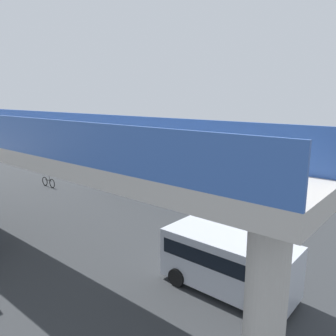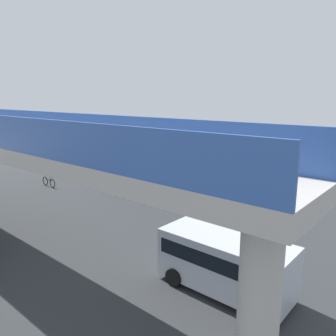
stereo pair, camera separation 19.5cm
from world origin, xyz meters
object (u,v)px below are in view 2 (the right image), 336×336
Objects in this scene: pedestrian at (112,179)px; traffic_sign at (184,159)px; parked_van at (225,260)px; city_bus at (175,166)px; bicycle_black at (49,182)px.

traffic_sign is at bearing -112.79° from pedestrian.
traffic_sign is (10.98, -11.69, 0.71)m from parked_van.
city_bus is 4.86m from pedestrian.
bicycle_black is 5.26m from pedestrian.
city_bus is 2.40× the size of parked_van.
pedestrian is at bearing -151.07° from bicycle_black.
traffic_sign is (-6.99, -8.26, 1.52)m from bicycle_black.
parked_van is (-9.65, 8.91, -0.70)m from city_bus.
city_bus is at bearing 115.54° from traffic_sign.
parked_van is 1.71× the size of traffic_sign.
parked_van is at bearing 133.21° from traffic_sign.
traffic_sign is at bearing -46.79° from parked_van.
pedestrian is (3.74, 2.95, -1.00)m from city_bus.
bicycle_black is at bearing -10.82° from parked_van.
pedestrian is (-4.58, -2.53, 0.51)m from bicycle_black.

